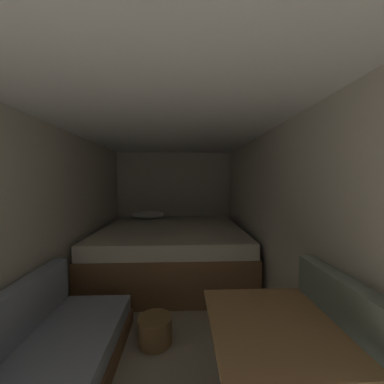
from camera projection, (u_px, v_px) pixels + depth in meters
name	position (u px, v px, depth m)	size (l,w,h in m)	color
ground_plane	(166.00, 329.00, 2.19)	(6.67, 6.67, 0.00)	#B2A893
wall_back	(174.00, 203.00, 4.49)	(2.30, 0.05, 1.97)	beige
wall_left	(42.00, 229.00, 2.09)	(0.05, 4.67, 1.97)	beige
wall_right	(283.00, 227.00, 2.18)	(0.05, 4.67, 1.97)	beige
ceiling_slab	(164.00, 119.00, 2.09)	(2.30, 4.67, 0.05)	white
bed	(171.00, 250.00, 3.47)	(2.08, 1.98, 0.87)	brown
dinette_table	(272.00, 341.00, 1.15)	(0.62, 0.70, 0.72)	#9E7247
wicker_basket	(155.00, 330.00, 2.01)	(0.30, 0.30, 0.23)	olive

